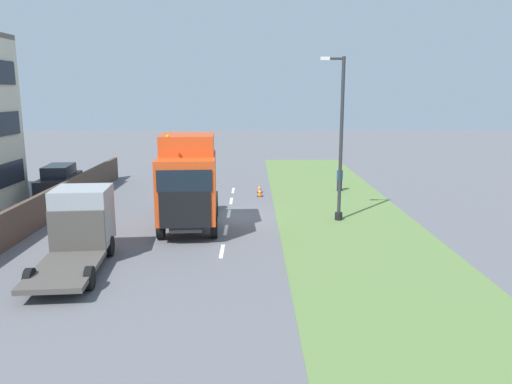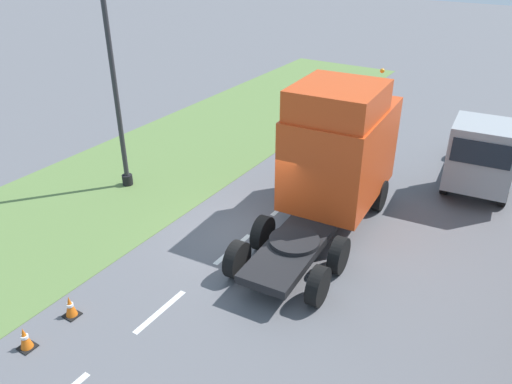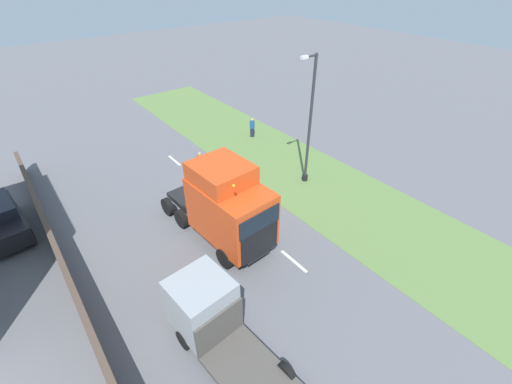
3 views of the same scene
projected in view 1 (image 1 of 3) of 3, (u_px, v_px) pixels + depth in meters
The scene contains 11 objects.
ground_plane at pixel (228, 217), 26.05m from camera, with size 120.00×120.00×0.00m, color slate.
grass_verge at pixel (343, 217), 26.10m from camera, with size 7.00×44.00×0.01m.
lane_markings at pixel (229, 214), 26.74m from camera, with size 0.16×14.60×0.00m.
boundary_wall at pixel (54, 202), 25.82m from camera, with size 0.25×24.00×1.58m.
lorry_cab at pixel (188, 183), 23.06m from camera, with size 3.07×7.64×4.64m.
flatbed_truck at pixel (80, 224), 19.07m from camera, with size 2.56×5.99×2.78m.
parked_car at pixel (59, 181), 30.99m from camera, with size 2.18×4.80×1.95m.
lamp_post at pixel (340, 148), 24.68m from camera, with size 1.31×0.38×8.08m.
pedestrian at pixel (340, 179), 32.68m from camera, with size 0.39×0.39×1.59m.
traffic_cone_lead at pixel (260, 188), 32.29m from camera, with size 0.36×0.36×0.58m.
traffic_cone_trailing at pixel (260, 192), 31.07m from camera, with size 0.36×0.36×0.58m.
Camera 1 is at (-1.23, 25.29, 6.44)m, focal length 35.00 mm.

